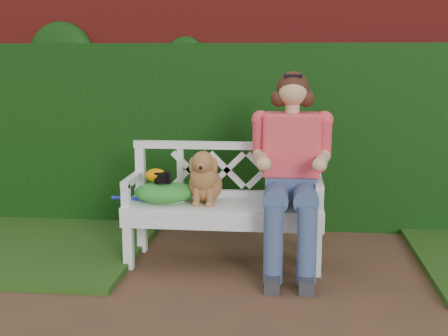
# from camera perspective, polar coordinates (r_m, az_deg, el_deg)

# --- Properties ---
(ground) EXTENTS (60.00, 60.00, 0.00)m
(ground) POSITION_cam_1_polar(r_m,az_deg,el_deg) (4.09, 4.78, -12.19)
(ground) COLOR #473120
(brick_wall) EXTENTS (10.00, 0.30, 2.20)m
(brick_wall) POSITION_cam_1_polar(r_m,az_deg,el_deg) (5.69, 5.46, 5.66)
(brick_wall) COLOR maroon
(brick_wall) RESTS_ON ground
(ivy_hedge) EXTENTS (10.00, 0.18, 1.70)m
(ivy_hedge) POSITION_cam_1_polar(r_m,az_deg,el_deg) (5.50, 5.38, 2.87)
(ivy_hedge) COLOR #14440C
(ivy_hedge) RESTS_ON ground
(garden_bench) EXTENTS (1.61, 0.69, 0.48)m
(garden_bench) POSITION_cam_1_polar(r_m,az_deg,el_deg) (4.64, 0.00, -6.20)
(garden_bench) COLOR white
(garden_bench) RESTS_ON ground
(seated_woman) EXTENTS (0.87, 1.00, 1.49)m
(seated_woman) POSITION_cam_1_polar(r_m,az_deg,el_deg) (4.48, 6.42, -0.26)
(seated_woman) COLOR #DB3567
(seated_woman) RESTS_ON ground
(dog) EXTENTS (0.39, 0.45, 0.42)m
(dog) POSITION_cam_1_polar(r_m,az_deg,el_deg) (4.55, -1.83, -0.73)
(dog) COLOR #B28025
(dog) RESTS_ON garden_bench
(tennis_racket) EXTENTS (0.62, 0.28, 0.03)m
(tennis_racket) POSITION_cam_1_polar(r_m,az_deg,el_deg) (4.66, -5.97, -2.95)
(tennis_racket) COLOR silver
(tennis_racket) RESTS_ON garden_bench
(green_bag) EXTENTS (0.55, 0.48, 0.16)m
(green_bag) POSITION_cam_1_polar(r_m,az_deg,el_deg) (4.61, -5.75, -2.28)
(green_bag) COLOR #2A853B
(green_bag) RESTS_ON garden_bench
(camera_item) EXTENTS (0.12, 0.09, 0.08)m
(camera_item) POSITION_cam_1_polar(r_m,az_deg,el_deg) (4.58, -5.81, -0.86)
(camera_item) COLOR black
(camera_item) RESTS_ON green_bag
(baseball_glove) EXTENTS (0.16, 0.12, 0.10)m
(baseball_glove) POSITION_cam_1_polar(r_m,az_deg,el_deg) (4.60, -6.50, -0.69)
(baseball_glove) COLOR orange
(baseball_glove) RESTS_ON green_bag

